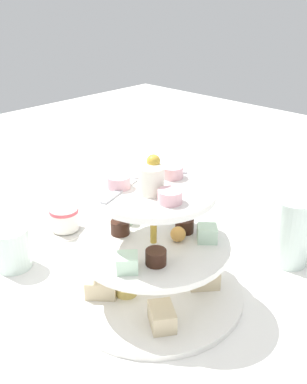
{
  "coord_description": "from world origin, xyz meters",
  "views": [
    {
      "loc": [
        0.43,
        0.41,
        0.46
      ],
      "look_at": [
        0.0,
        0.0,
        0.18
      ],
      "focal_mm": 42.25,
      "sensor_mm": 36.0,
      "label": 1
    }
  ],
  "objects_px": {
    "tiered_serving_stand": "(153,255)",
    "teacup_with_saucer": "(65,220)",
    "butter_knife_right": "(166,207)",
    "water_glass_short_left": "(12,248)",
    "water_glass_tall_right": "(291,232)"
  },
  "relations": [
    {
      "from": "tiered_serving_stand",
      "to": "water_glass_tall_right",
      "type": "distance_m",
      "value": 0.26
    },
    {
      "from": "butter_knife_right",
      "to": "water_glass_short_left",
      "type": "bearing_deg",
      "value": 34.08
    },
    {
      "from": "tiered_serving_stand",
      "to": "butter_knife_right",
      "type": "xyz_separation_m",
      "value": [
        -0.25,
        -0.2,
        -0.07
      ]
    },
    {
      "from": "tiered_serving_stand",
      "to": "water_glass_short_left",
      "type": "xyz_separation_m",
      "value": [
        0.11,
        -0.24,
        -0.04
      ]
    },
    {
      "from": "tiered_serving_stand",
      "to": "butter_knife_right",
      "type": "bearing_deg",
      "value": -141.51
    },
    {
      "from": "water_glass_tall_right",
      "to": "butter_knife_right",
      "type": "height_order",
      "value": "water_glass_tall_right"
    },
    {
      "from": "tiered_serving_stand",
      "to": "water_glass_short_left",
      "type": "distance_m",
      "value": 0.27
    },
    {
      "from": "water_glass_tall_right",
      "to": "water_glass_short_left",
      "type": "relative_size",
      "value": 1.66
    },
    {
      "from": "tiered_serving_stand",
      "to": "teacup_with_saucer",
      "type": "xyz_separation_m",
      "value": [
        -0.03,
        -0.27,
        -0.05
      ]
    },
    {
      "from": "tiered_serving_stand",
      "to": "butter_knife_right",
      "type": "distance_m",
      "value": 0.32
    },
    {
      "from": "water_glass_short_left",
      "to": "teacup_with_saucer",
      "type": "xyz_separation_m",
      "value": [
        -0.14,
        -0.04,
        -0.01
      ]
    },
    {
      "from": "teacup_with_saucer",
      "to": "butter_knife_right",
      "type": "bearing_deg",
      "value": 159.87
    },
    {
      "from": "tiered_serving_stand",
      "to": "teacup_with_saucer",
      "type": "height_order",
      "value": "tiered_serving_stand"
    },
    {
      "from": "tiered_serving_stand",
      "to": "butter_knife_right",
      "type": "relative_size",
      "value": 1.69
    },
    {
      "from": "water_glass_short_left",
      "to": "butter_knife_right",
      "type": "bearing_deg",
      "value": 173.21
    }
  ]
}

